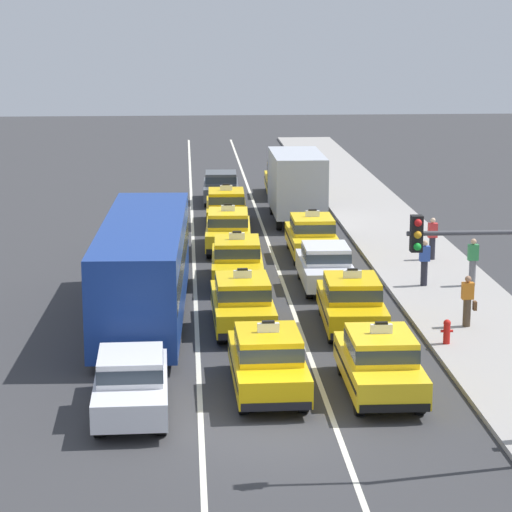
{
  "coord_description": "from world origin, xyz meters",
  "views": [
    {
      "loc": [
        -1.88,
        -24.35,
        9.71
      ],
      "look_at": [
        0.54,
        13.28,
        1.3
      ],
      "focal_mm": 77.71,
      "sensor_mm": 36.0,
      "label": 1
    }
  ],
  "objects_px": {
    "pedestrian_by_storefront": "(468,301)",
    "pedestrian_near_crosswalk": "(473,262)",
    "taxi_right_sixth": "(283,179)",
    "taxi_center_third": "(237,260)",
    "sedan_right_third": "(326,265)",
    "pedestrian_mid_block": "(432,238)",
    "taxi_center_second": "(242,302)",
    "sedan_left_third": "(154,235)",
    "bus_left_second": "(144,265)",
    "taxi_right_nearest": "(380,361)",
    "sedan_left_nearest": "(131,381)",
    "taxi_right_fourth": "(312,235)",
    "fire_hydrant": "(447,330)",
    "taxi_right_second": "(352,302)",
    "taxi_center_fifth": "(226,207)",
    "traffic_light_pole": "(492,297)",
    "pedestrian_far_corner": "(424,263)",
    "taxi_center_fourth": "(228,229)",
    "box_truck_right_fifth": "(295,183)",
    "taxi_center_nearest": "(268,360)",
    "sedan_center_sixth": "(221,186)"
  },
  "relations": [
    {
      "from": "pedestrian_by_storefront",
      "to": "pedestrian_near_crosswalk",
      "type": "bearing_deg",
      "value": 73.85
    },
    {
      "from": "taxi_right_sixth",
      "to": "taxi_center_third",
      "type": "bearing_deg",
      "value": -99.89
    },
    {
      "from": "pedestrian_near_crosswalk",
      "to": "taxi_center_third",
      "type": "bearing_deg",
      "value": 170.65
    },
    {
      "from": "sedan_right_third",
      "to": "pedestrian_mid_block",
      "type": "relative_size",
      "value": 2.62
    },
    {
      "from": "taxi_center_second",
      "to": "sedan_left_third",
      "type": "bearing_deg",
      "value": 105.63
    },
    {
      "from": "bus_left_second",
      "to": "taxi_right_nearest",
      "type": "xyz_separation_m",
      "value": [
        6.27,
        -7.32,
        -0.94
      ]
    },
    {
      "from": "taxi_center_third",
      "to": "sedan_left_third",
      "type": "bearing_deg",
      "value": 122.52
    },
    {
      "from": "sedan_left_nearest",
      "to": "sedan_left_third",
      "type": "bearing_deg",
      "value": 89.67
    },
    {
      "from": "taxi_right_fourth",
      "to": "fire_hydrant",
      "type": "relative_size",
      "value": 6.26
    },
    {
      "from": "pedestrian_near_crosswalk",
      "to": "pedestrian_by_storefront",
      "type": "relative_size",
      "value": 1.05
    },
    {
      "from": "taxi_right_second",
      "to": "taxi_right_fourth",
      "type": "bearing_deg",
      "value": 90.3
    },
    {
      "from": "taxi_center_fifth",
      "to": "traffic_light_pole",
      "type": "distance_m",
      "value": 28.37
    },
    {
      "from": "sedan_left_nearest",
      "to": "pedestrian_far_corner",
      "type": "xyz_separation_m",
      "value": [
        9.78,
        11.8,
        0.13
      ]
    },
    {
      "from": "taxi_center_fourth",
      "to": "pedestrian_far_corner",
      "type": "distance_m",
      "value": 9.67
    },
    {
      "from": "sedan_right_third",
      "to": "pedestrian_mid_block",
      "type": "bearing_deg",
      "value": 38.63
    },
    {
      "from": "pedestrian_by_storefront",
      "to": "taxi_right_second",
      "type": "bearing_deg",
      "value": 173.11
    },
    {
      "from": "box_truck_right_fifth",
      "to": "pedestrian_far_corner",
      "type": "xyz_separation_m",
      "value": [
        3.25,
        -13.52,
        -0.8
      ]
    },
    {
      "from": "taxi_center_nearest",
      "to": "taxi_center_third",
      "type": "xyz_separation_m",
      "value": [
        -0.24,
        11.72,
        0.0
      ]
    },
    {
      "from": "taxi_center_fifth",
      "to": "pedestrian_far_corner",
      "type": "relative_size",
      "value": 2.82
    },
    {
      "from": "pedestrian_far_corner",
      "to": "box_truck_right_fifth",
      "type": "bearing_deg",
      "value": 103.5
    },
    {
      "from": "pedestrian_mid_block",
      "to": "traffic_light_pole",
      "type": "bearing_deg",
      "value": -99.29
    },
    {
      "from": "pedestrian_far_corner",
      "to": "pedestrian_near_crosswalk",
      "type": "bearing_deg",
      "value": -2.83
    },
    {
      "from": "taxi_center_third",
      "to": "taxi_right_sixth",
      "type": "bearing_deg",
      "value": 80.11
    },
    {
      "from": "sedan_center_sixth",
      "to": "fire_hydrant",
      "type": "distance_m",
      "value": 26.25
    },
    {
      "from": "sedan_left_nearest",
      "to": "taxi_right_second",
      "type": "distance_m",
      "value": 9.55
    },
    {
      "from": "box_truck_right_fifth",
      "to": "sedan_center_sixth",
      "type": "bearing_deg",
      "value": 123.0
    },
    {
      "from": "taxi_right_second",
      "to": "sedan_center_sixth",
      "type": "bearing_deg",
      "value": 97.94
    },
    {
      "from": "taxi_center_nearest",
      "to": "taxi_right_sixth",
      "type": "relative_size",
      "value": 1.0
    },
    {
      "from": "sedan_left_nearest",
      "to": "taxi_center_fifth",
      "type": "xyz_separation_m",
      "value": [
        3.24,
        24.11,
        0.03
      ]
    },
    {
      "from": "sedan_left_nearest",
      "to": "pedestrian_mid_block",
      "type": "height_order",
      "value": "pedestrian_mid_block"
    },
    {
      "from": "taxi_right_second",
      "to": "pedestrian_near_crosswalk",
      "type": "height_order",
      "value": "taxi_right_second"
    },
    {
      "from": "taxi_center_second",
      "to": "taxi_center_fourth",
      "type": "bearing_deg",
      "value": 89.92
    },
    {
      "from": "pedestrian_mid_block",
      "to": "pedestrian_far_corner",
      "type": "distance_m",
      "value": 4.32
    },
    {
      "from": "sedan_center_sixth",
      "to": "bus_left_second",
      "type": "bearing_deg",
      "value": -98.16
    },
    {
      "from": "taxi_right_second",
      "to": "pedestrian_near_crosswalk",
      "type": "bearing_deg",
      "value": 43.07
    },
    {
      "from": "sedan_left_nearest",
      "to": "taxi_center_fifth",
      "type": "relative_size",
      "value": 0.94
    },
    {
      "from": "pedestrian_near_crosswalk",
      "to": "fire_hydrant",
      "type": "distance_m",
      "value": 7.34
    },
    {
      "from": "pedestrian_far_corner",
      "to": "sedan_left_third",
      "type": "bearing_deg",
      "value": 147.57
    },
    {
      "from": "taxi_center_nearest",
      "to": "traffic_light_pole",
      "type": "bearing_deg",
      "value": -49.77
    },
    {
      "from": "taxi_center_second",
      "to": "taxi_center_third",
      "type": "xyz_separation_m",
      "value": [
        0.11,
        5.83,
        0.0
      ]
    },
    {
      "from": "taxi_right_fourth",
      "to": "pedestrian_near_crosswalk",
      "type": "relative_size",
      "value": 2.71
    },
    {
      "from": "taxi_center_nearest",
      "to": "pedestrian_far_corner",
      "type": "height_order",
      "value": "taxi_center_nearest"
    },
    {
      "from": "taxi_center_second",
      "to": "traffic_light_pole",
      "type": "bearing_deg",
      "value": -66.98
    },
    {
      "from": "taxi_center_second",
      "to": "pedestrian_near_crosswalk",
      "type": "relative_size",
      "value": 2.72
    },
    {
      "from": "taxi_right_sixth",
      "to": "pedestrian_by_storefront",
      "type": "bearing_deg",
      "value": -82.43
    },
    {
      "from": "pedestrian_by_storefront",
      "to": "traffic_light_pole",
      "type": "bearing_deg",
      "value": -102.24
    },
    {
      "from": "pedestrian_by_storefront",
      "to": "fire_hydrant",
      "type": "height_order",
      "value": "pedestrian_by_storefront"
    },
    {
      "from": "pedestrian_far_corner",
      "to": "taxi_center_fifth",
      "type": "bearing_deg",
      "value": 117.99
    },
    {
      "from": "taxi_center_second",
      "to": "traffic_light_pole",
      "type": "xyz_separation_m",
      "value": [
        4.67,
        -10.98,
        2.94
      ]
    },
    {
      "from": "taxi_center_third",
      "to": "box_truck_right_fifth",
      "type": "xyz_separation_m",
      "value": [
        3.32,
        12.24,
        0.9
      ]
    }
  ]
}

